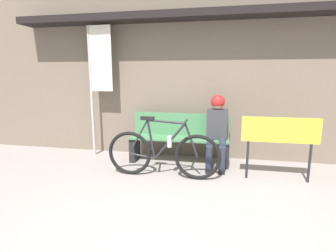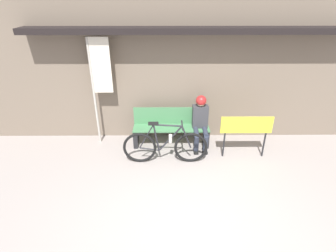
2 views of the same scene
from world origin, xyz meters
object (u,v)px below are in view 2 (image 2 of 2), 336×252
(park_bench_near, at_px, (171,128))
(bicycle, at_px, (165,146))
(person_seated, at_px, (201,119))
(banner_pole, at_px, (98,77))
(signboard, at_px, (246,127))

(park_bench_near, relative_size, bicycle, 0.99)
(park_bench_near, bearing_deg, person_seated, -9.37)
(bicycle, height_order, banner_pole, banner_pole)
(person_seated, bearing_deg, signboard, -25.53)
(park_bench_near, distance_m, signboard, 1.65)
(bicycle, distance_m, person_seated, 1.05)
(park_bench_near, relative_size, banner_pole, 0.71)
(bicycle, bearing_deg, signboard, 7.05)
(park_bench_near, bearing_deg, bicycle, -100.18)
(park_bench_near, xyz_separation_m, banner_pole, (-1.54, 0.11, 1.16))
(banner_pole, xyz_separation_m, signboard, (3.08, -0.65, -0.87))
(bicycle, xyz_separation_m, signboard, (1.67, 0.21, 0.33))
(person_seated, bearing_deg, banner_pole, 174.27)
(signboard, bearing_deg, person_seated, 154.47)
(park_bench_near, xyz_separation_m, bicycle, (-0.13, -0.74, -0.04))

